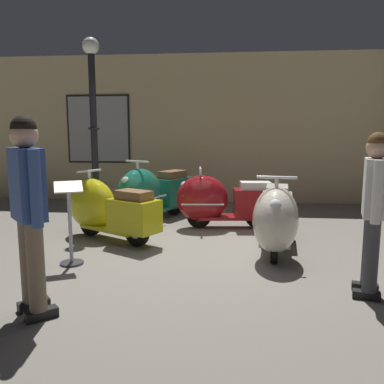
{
  "coord_description": "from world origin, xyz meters",
  "views": [
    {
      "loc": [
        0.51,
        -5.02,
        1.59
      ],
      "look_at": [
        -0.14,
        1.26,
        0.62
      ],
      "focal_mm": 37.27,
      "sensor_mm": 36.0,
      "label": 1
    }
  ],
  "objects_px": {
    "scooter_3": "(276,218)",
    "visitor_1": "(374,203)",
    "scooter_1": "(150,193)",
    "visitor_0": "(28,203)",
    "lamppost": "(94,129)",
    "info_stanchion": "(70,231)",
    "scooter_2": "(218,201)",
    "scooter_0": "(104,208)"
  },
  "relations": [
    {
      "from": "scooter_1",
      "to": "lamppost",
      "type": "bearing_deg",
      "value": -38.48
    },
    {
      "from": "scooter_1",
      "to": "visitor_0",
      "type": "xyz_separation_m",
      "value": [
        -0.26,
        -3.69,
        0.49
      ]
    },
    {
      "from": "scooter_2",
      "to": "info_stanchion",
      "type": "distance_m",
      "value": 2.63
    },
    {
      "from": "scooter_2",
      "to": "visitor_1",
      "type": "relative_size",
      "value": 1.06
    },
    {
      "from": "scooter_1",
      "to": "scooter_2",
      "type": "distance_m",
      "value": 1.26
    },
    {
      "from": "scooter_1",
      "to": "visitor_0",
      "type": "relative_size",
      "value": 1.07
    },
    {
      "from": "scooter_1",
      "to": "visitor_1",
      "type": "height_order",
      "value": "visitor_1"
    },
    {
      "from": "scooter_2",
      "to": "visitor_1",
      "type": "distance_m",
      "value": 3.07
    },
    {
      "from": "scooter_0",
      "to": "scooter_2",
      "type": "distance_m",
      "value": 1.86
    },
    {
      "from": "scooter_0",
      "to": "visitor_1",
      "type": "xyz_separation_m",
      "value": [
        3.23,
        -1.74,
        0.45
      ]
    },
    {
      "from": "scooter_0",
      "to": "info_stanchion",
      "type": "height_order",
      "value": "scooter_0"
    },
    {
      "from": "scooter_1",
      "to": "lamppost",
      "type": "distance_m",
      "value": 1.46
    },
    {
      "from": "lamppost",
      "to": "visitor_1",
      "type": "relative_size",
      "value": 1.94
    },
    {
      "from": "visitor_0",
      "to": "info_stanchion",
      "type": "height_order",
      "value": "visitor_0"
    },
    {
      "from": "scooter_3",
      "to": "scooter_0",
      "type": "bearing_deg",
      "value": -94.58
    },
    {
      "from": "scooter_3",
      "to": "info_stanchion",
      "type": "xyz_separation_m",
      "value": [
        -2.49,
        -0.66,
        -0.07
      ]
    },
    {
      "from": "lamppost",
      "to": "visitor_1",
      "type": "distance_m",
      "value": 4.51
    },
    {
      "from": "lamppost",
      "to": "info_stanchion",
      "type": "relative_size",
      "value": 3.07
    },
    {
      "from": "visitor_0",
      "to": "info_stanchion",
      "type": "relative_size",
      "value": 1.72
    },
    {
      "from": "visitor_1",
      "to": "scooter_0",
      "type": "bearing_deg",
      "value": -14.45
    },
    {
      "from": "visitor_0",
      "to": "scooter_1",
      "type": "bearing_deg",
      "value": 43.31
    },
    {
      "from": "scooter_2",
      "to": "scooter_3",
      "type": "relative_size",
      "value": 0.94
    },
    {
      "from": "scooter_2",
      "to": "scooter_0",
      "type": "bearing_deg",
      "value": 21.47
    },
    {
      "from": "scooter_3",
      "to": "scooter_1",
      "type": "bearing_deg",
      "value": -123.53
    },
    {
      "from": "scooter_1",
      "to": "scooter_2",
      "type": "relative_size",
      "value": 1.09
    },
    {
      "from": "visitor_1",
      "to": "scooter_1",
      "type": "bearing_deg",
      "value": -32.8
    },
    {
      "from": "visitor_1",
      "to": "info_stanchion",
      "type": "height_order",
      "value": "visitor_1"
    },
    {
      "from": "scooter_1",
      "to": "lamppost",
      "type": "height_order",
      "value": "lamppost"
    },
    {
      "from": "scooter_0",
      "to": "visitor_0",
      "type": "distance_m",
      "value": 2.55
    },
    {
      "from": "scooter_1",
      "to": "scooter_3",
      "type": "height_order",
      "value": "scooter_1"
    },
    {
      "from": "scooter_0",
      "to": "visitor_1",
      "type": "relative_size",
      "value": 1.06
    },
    {
      "from": "scooter_2",
      "to": "visitor_1",
      "type": "height_order",
      "value": "visitor_1"
    },
    {
      "from": "info_stanchion",
      "to": "scooter_3",
      "type": "bearing_deg",
      "value": 14.88
    },
    {
      "from": "lamppost",
      "to": "visitor_1",
      "type": "bearing_deg",
      "value": -35.37
    },
    {
      "from": "scooter_1",
      "to": "scooter_3",
      "type": "relative_size",
      "value": 1.03
    },
    {
      "from": "info_stanchion",
      "to": "visitor_1",
      "type": "bearing_deg",
      "value": -10.2
    },
    {
      "from": "scooter_1",
      "to": "scooter_2",
      "type": "xyz_separation_m",
      "value": [
        1.21,
        -0.36,
        -0.05
      ]
    },
    {
      "from": "scooter_3",
      "to": "scooter_2",
      "type": "bearing_deg",
      "value": -142.64
    },
    {
      "from": "scooter_1",
      "to": "scooter_3",
      "type": "bearing_deg",
      "value": 77.41
    },
    {
      "from": "scooter_3",
      "to": "visitor_1",
      "type": "height_order",
      "value": "visitor_1"
    },
    {
      "from": "lamppost",
      "to": "info_stanchion",
      "type": "bearing_deg",
      "value": -79.34
    },
    {
      "from": "scooter_1",
      "to": "lamppost",
      "type": "xyz_separation_m",
      "value": [
        -0.85,
        -0.37,
        1.13
      ]
    }
  ]
}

